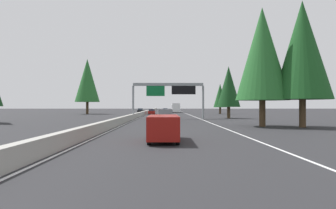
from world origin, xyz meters
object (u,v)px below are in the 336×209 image
(sedan_mid_left, at_px, (152,112))
(conifer_right_near, at_px, (262,54))
(pickup_mid_center, at_px, (166,116))
(sign_gantry_overhead, at_px, (169,90))
(conifer_right_far, at_px, (220,96))
(minivan_mid_right, at_px, (164,127))
(conifer_right_foreground, at_px, (302,50))
(oncoming_near, at_px, (141,111))
(conifer_left_mid, at_px, (87,80))
(bus_far_center, at_px, (176,107))
(sedan_near_center, at_px, (165,111))
(conifer_right_mid, at_px, (229,87))

(sedan_mid_left, relative_size, conifer_right_near, 0.33)
(pickup_mid_center, bearing_deg, sign_gantry_overhead, -3.46)
(conifer_right_far, bearing_deg, sign_gantry_overhead, 154.21)
(minivan_mid_right, bearing_deg, conifer_right_foreground, -51.65)
(conifer_right_foreground, bearing_deg, pickup_mid_center, 58.51)
(oncoming_near, distance_m, conifer_left_mid, 20.45)
(minivan_mid_right, distance_m, conifer_left_mid, 65.47)
(bus_far_center, xyz_separation_m, sedan_near_center, (0.12, 3.53, -1.03))
(sign_gantry_overhead, height_order, minivan_mid_right, sign_gantry_overhead)
(bus_far_center, height_order, conifer_right_far, conifer_right_far)
(minivan_mid_right, xyz_separation_m, bus_far_center, (78.05, -3.51, 0.77))
(sedan_near_center, xyz_separation_m, conifer_right_far, (-16.23, -15.72, 4.53))
(pickup_mid_center, bearing_deg, conifer_right_far, -20.78)
(sign_gantry_overhead, xyz_separation_m, conifer_right_near, (-17.94, -10.28, 3.15))
(minivan_mid_right, relative_size, conifer_right_mid, 0.52)
(conifer_right_near, height_order, conifer_right_mid, conifer_right_near)
(bus_far_center, xyz_separation_m, conifer_right_mid, (-44.45, -8.29, 4.15))
(sedan_near_center, height_order, conifer_left_mid, conifer_left_mid)
(pickup_mid_center, bearing_deg, oncoming_near, 8.88)
(pickup_mid_center, bearing_deg, conifer_right_foreground, -121.49)
(conifer_left_mid, bearing_deg, conifer_right_foreground, -143.12)
(minivan_mid_right, relative_size, conifer_right_near, 0.37)
(sedan_near_center, xyz_separation_m, conifer_left_mid, (-17.08, 21.94, 8.78))
(sign_gantry_overhead, height_order, sedan_mid_left, sign_gantry_overhead)
(bus_far_center, bearing_deg, conifer_right_far, -142.91)
(sedan_mid_left, distance_m, conifer_right_mid, 29.51)
(sign_gantry_overhead, height_order, conifer_right_foreground, conifer_right_foreground)
(pickup_mid_center, height_order, conifer_right_far, conifer_right_far)
(bus_far_center, distance_m, conifer_right_far, 20.50)
(conifer_right_near, bearing_deg, sedan_mid_left, 18.04)
(pickup_mid_center, bearing_deg, conifer_right_near, -125.90)
(sedan_mid_left, bearing_deg, conifer_left_mid, 80.99)
(oncoming_near, bearing_deg, minivan_mid_right, 6.26)
(minivan_mid_right, xyz_separation_m, pickup_mid_center, (20.94, -0.14, -0.04))
(conifer_right_foreground, relative_size, conifer_right_mid, 1.43)
(pickup_mid_center, distance_m, bus_far_center, 57.22)
(conifer_right_near, bearing_deg, pickup_mid_center, 54.10)
(sedan_mid_left, distance_m, conifer_left_mid, 20.49)
(pickup_mid_center, xyz_separation_m, oncoming_near, (52.27, 8.17, -0.23))
(sedan_mid_left, relative_size, bus_far_center, 0.38)
(sign_gantry_overhead, distance_m, sedan_near_center, 47.38)
(pickup_mid_center, distance_m, sedan_near_center, 57.23)
(conifer_right_foreground, xyz_separation_m, conifer_left_mid, (49.24, 36.94, 1.07))
(bus_far_center, height_order, oncoming_near, bus_far_center)
(minivan_mid_right, height_order, oncoming_near, minivan_mid_right)
(bus_far_center, height_order, conifer_left_mid, conifer_left_mid)
(oncoming_near, relative_size, conifer_right_far, 0.51)
(sign_gantry_overhead, height_order, sedan_near_center, sign_gantry_overhead)
(bus_far_center, bearing_deg, pickup_mid_center, 176.62)
(conifer_right_far, bearing_deg, sedan_near_center, 44.07)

